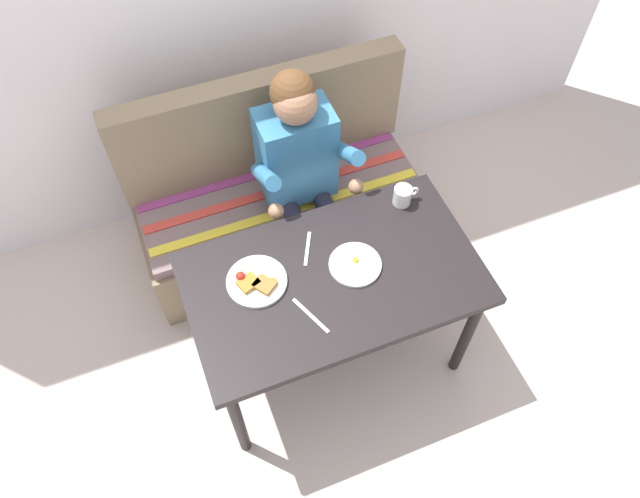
# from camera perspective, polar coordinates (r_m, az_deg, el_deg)

# --- Properties ---
(ground_plane) EXTENTS (8.00, 8.00, 0.00)m
(ground_plane) POSITION_cam_1_polar(r_m,az_deg,el_deg) (3.11, 1.02, -9.61)
(ground_plane) COLOR beige
(table) EXTENTS (1.20, 0.70, 0.73)m
(table) POSITION_cam_1_polar(r_m,az_deg,el_deg) (2.54, 1.24, -3.52)
(table) COLOR black
(table) RESTS_ON ground
(couch) EXTENTS (1.44, 0.56, 1.00)m
(couch) POSITION_cam_1_polar(r_m,az_deg,el_deg) (3.21, -4.03, 4.53)
(couch) COLOR #7E6C51
(couch) RESTS_ON ground
(person) EXTENTS (0.45, 0.61, 1.21)m
(person) POSITION_cam_1_polar(r_m,az_deg,el_deg) (2.81, -1.74, 7.67)
(person) COLOR teal
(person) RESTS_ON ground
(plate_breakfast) EXTENTS (0.25, 0.25, 0.05)m
(plate_breakfast) POSITION_cam_1_polar(r_m,az_deg,el_deg) (2.45, -5.96, -3.06)
(plate_breakfast) COLOR white
(plate_breakfast) RESTS_ON table
(plate_eggs) EXTENTS (0.22, 0.22, 0.04)m
(plate_eggs) POSITION_cam_1_polar(r_m,az_deg,el_deg) (2.49, 3.31, -1.44)
(plate_eggs) COLOR white
(plate_eggs) RESTS_ON table
(coffee_mug) EXTENTS (0.12, 0.08, 0.09)m
(coffee_mug) POSITION_cam_1_polar(r_m,az_deg,el_deg) (2.68, 7.78, 5.02)
(coffee_mug) COLOR white
(coffee_mug) RESTS_ON table
(fork) EXTENTS (0.09, 0.16, 0.00)m
(fork) POSITION_cam_1_polar(r_m,az_deg,el_deg) (2.54, -1.18, 0.03)
(fork) COLOR silver
(fork) RESTS_ON table
(knife) EXTENTS (0.09, 0.19, 0.00)m
(knife) POSITION_cam_1_polar(r_m,az_deg,el_deg) (2.38, -0.88, -6.25)
(knife) COLOR silver
(knife) RESTS_ON table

